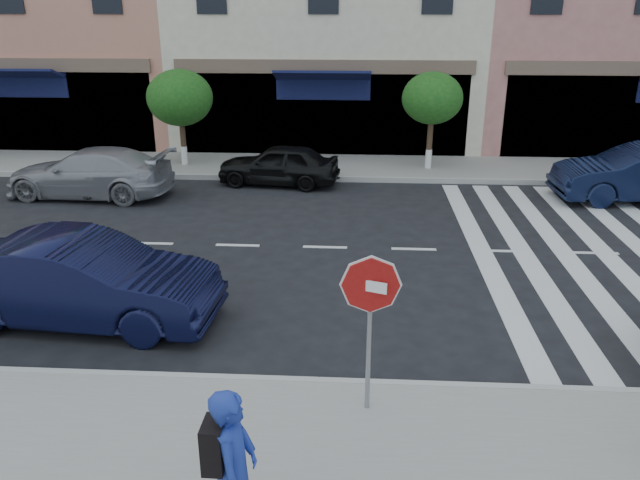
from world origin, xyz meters
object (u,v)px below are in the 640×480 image
(photographer, at_px, (235,471))
(car_far_left, at_px, (89,173))
(stop_sign, at_px, (370,299))
(car_far_mid, at_px, (279,164))
(car_near_mid, at_px, (82,281))

(photographer, xyz_separation_m, car_far_left, (-6.42, 11.99, -0.36))
(stop_sign, distance_m, car_far_mid, 11.56)
(photographer, height_order, car_near_mid, photographer)
(car_far_left, bearing_deg, car_near_mid, 25.79)
(photographer, bearing_deg, car_far_left, 29.42)
(car_near_mid, bearing_deg, stop_sign, -112.08)
(photographer, height_order, car_far_left, photographer)
(car_far_mid, bearing_deg, photographer, 12.60)
(car_near_mid, bearing_deg, photographer, -138.59)
(car_near_mid, distance_m, car_far_left, 7.85)
(car_near_mid, xyz_separation_m, car_far_left, (-2.89, 7.30, -0.09))
(stop_sign, height_order, car_near_mid, stop_sign)
(stop_sign, xyz_separation_m, car_far_mid, (-2.53, 11.22, -1.15))
(photographer, relative_size, car_far_left, 0.38)
(car_near_mid, bearing_deg, car_far_left, 26.07)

